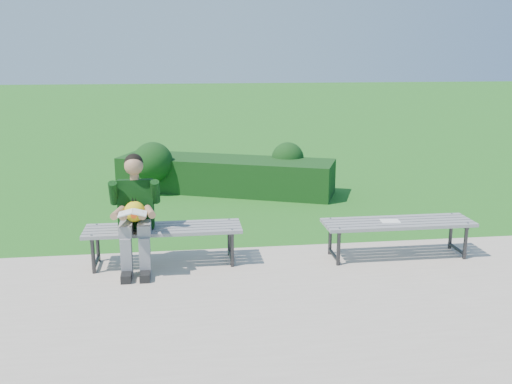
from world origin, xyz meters
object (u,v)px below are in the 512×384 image
Objects in this scene: bench_right at (398,225)px; seated_boy at (135,210)px; hedge at (221,172)px; bench_left at (163,232)px; paper_sheet at (390,221)px.

seated_boy reaches higher than bench_right.
hedge is 2.18× the size of bench_right.
bench_left is at bearing -104.55° from hedge.
seated_boy is 5.61× the size of paper_sheet.
seated_boy reaches higher than bench_left.
paper_sheet is (2.99, -0.03, -0.24)m from seated_boy.
bench_left is 1.37× the size of seated_boy.
bench_right reaches higher than paper_sheet.
hedge is at bearing 115.44° from paper_sheet.
hedge is 4.10m from paper_sheet.
seated_boy is (-0.30, -0.09, 0.30)m from bench_left.
paper_sheet is at bearing -2.57° from bench_left.
paper_sheet is (1.76, -3.70, 0.12)m from hedge.
seated_boy is (-3.09, 0.03, 0.30)m from bench_right.
seated_boy is at bearing -162.63° from bench_left.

